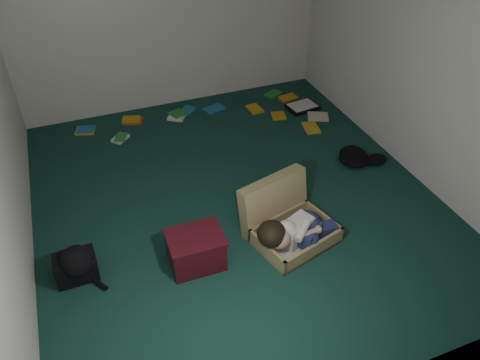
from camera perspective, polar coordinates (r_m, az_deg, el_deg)
floor at (r=4.91m, az=-0.64°, el=-2.22°), size 4.50×4.50×0.00m
wall_back at (r=6.20m, az=-8.62°, el=20.05°), size 4.50×0.00×4.50m
wall_front at (r=2.61m, az=17.29°, el=-10.05°), size 4.50×0.00×4.50m
wall_right at (r=5.18m, az=21.13°, el=14.34°), size 0.00×4.50×4.50m
suitcase at (r=4.44m, az=5.63°, el=-4.97°), size 0.88×0.87×0.53m
person at (r=4.29m, az=6.76°, el=-6.15°), size 0.81×0.40×0.33m
maroon_bin at (r=4.16m, az=-5.39°, el=-8.47°), size 0.49×0.39×0.33m
backpack at (r=4.30m, az=-19.39°, el=-9.89°), size 0.43×0.35×0.26m
clothing_pile at (r=5.59m, az=15.15°, el=2.76°), size 0.49×0.44×0.13m
paper_tray at (r=6.52m, az=7.60°, el=8.83°), size 0.43×0.35×0.06m
book_scatter at (r=6.32m, az=-1.50°, el=7.98°), size 3.12×1.28×0.02m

